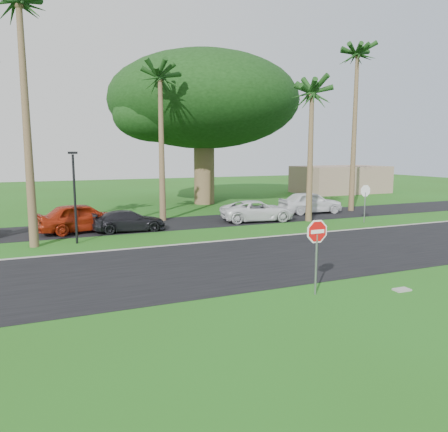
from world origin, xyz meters
TOP-DOWN VIEW (x-y plane):
  - ground at (0.00, 0.00)m, footprint 120.00×120.00m
  - road at (0.00, 2.00)m, footprint 120.00×8.00m
  - parking_strip at (0.00, 12.50)m, footprint 120.00×5.00m
  - curb at (0.00, 6.05)m, footprint 120.00×0.12m
  - stop_sign_near at (0.50, -3.00)m, footprint 1.05×0.07m
  - stop_sign_far at (12.00, 8.00)m, footprint 1.05×0.07m
  - palm_left_near at (-8.00, 8.50)m, footprint 5.00×5.00m
  - palm_center at (0.00, 14.00)m, footprint 5.00×5.00m
  - palm_right_near at (9.00, 10.00)m, footprint 5.00×5.00m
  - palm_right_far at (15.00, 13.00)m, footprint 5.00×5.00m
  - canopy_tree at (6.00, 22.00)m, footprint 16.50×16.50m
  - streetlight_right at (-6.00, 8.50)m, footprint 0.45×0.25m
  - building_far at (24.00, 26.00)m, footprint 10.00×6.00m
  - car_red at (-5.42, 11.68)m, footprint 5.25×2.82m
  - car_dark at (-2.90, 10.83)m, footprint 4.25×1.82m
  - car_minivan at (5.79, 11.27)m, footprint 5.22×2.95m
  - car_pickup at (11.20, 13.04)m, footprint 4.96×2.29m
  - utility_slab at (3.42, -3.82)m, footprint 0.56×0.37m

SIDE VIEW (x-z plane):
  - ground at x=0.00m, z-range 0.00..0.00m
  - road at x=0.00m, z-range 0.00..0.02m
  - parking_strip at x=0.00m, z-range 0.00..0.02m
  - curb at x=0.00m, z-range 0.00..0.06m
  - utility_slab at x=3.42m, z-range 0.00..0.06m
  - car_dark at x=-2.90m, z-range 0.00..1.22m
  - car_minivan at x=5.79m, z-range 0.00..1.38m
  - car_pickup at x=11.20m, z-range 0.00..1.64m
  - car_red at x=-5.42m, z-range 0.00..1.70m
  - building_far at x=24.00m, z-range 0.00..3.00m
  - stop_sign_near at x=0.50m, z-range 0.46..3.09m
  - stop_sign_far at x=12.00m, z-range 0.46..3.09m
  - streetlight_right at x=-6.00m, z-range 0.33..4.97m
  - palm_right_near at x=9.00m, z-range 3.44..12.94m
  - canopy_tree at x=6.00m, z-range 2.39..15.51m
  - palm_center at x=0.00m, z-range 3.91..14.41m
  - palm_left_near at x=-8.00m, z-range 4.85..17.35m
  - palm_right_far at x=15.00m, z-range 5.08..18.08m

